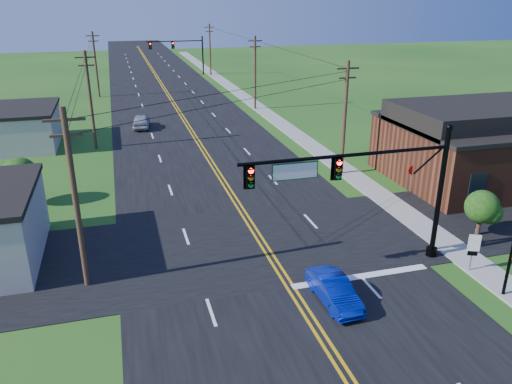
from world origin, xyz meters
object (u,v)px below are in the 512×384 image
object	(u,v)px
signal_mast_far	(179,50)
route_sign	(473,247)
signal_mast_main	(365,183)
stop_sign	(412,173)
blue_car	(334,291)

from	to	relation	value
signal_mast_far	route_sign	bearing A→B (deg)	-85.90
signal_mast_main	stop_sign	distance (m)	12.90
signal_mast_main	blue_car	world-z (taller)	signal_mast_main
signal_mast_main	stop_sign	size ratio (longest dim) A/B	5.47
signal_mast_far	stop_sign	size ratio (longest dim) A/B	5.32
route_sign	blue_car	bearing A→B (deg)	-152.48
blue_car	stop_sign	size ratio (longest dim) A/B	1.85
signal_mast_far	route_sign	size ratio (longest dim) A/B	4.44
stop_sign	blue_car	bearing A→B (deg)	-141.83
signal_mast_far	route_sign	xyz separation A→B (m)	(5.31, -74.02, -3.11)
signal_mast_main	signal_mast_far	bearing A→B (deg)	89.92
signal_mast_far	blue_car	bearing A→B (deg)	-92.10
stop_sign	route_sign	bearing A→B (deg)	-114.33
blue_car	stop_sign	xyz separation A→B (m)	(11.30, 11.72, 0.86)
signal_mast_far	stop_sign	world-z (taller)	signal_mast_far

